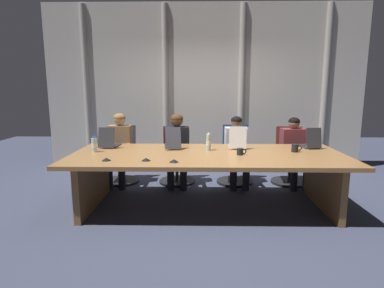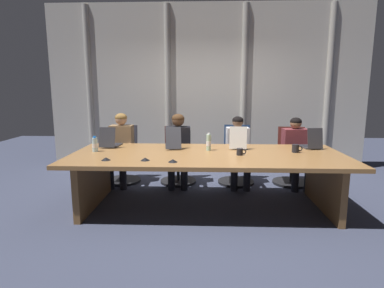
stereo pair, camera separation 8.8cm
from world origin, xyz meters
name	(u,v)px [view 1 (the left image)]	position (x,y,z in m)	size (l,w,h in m)	color
ground_plane	(207,207)	(0.00, 0.00, 0.00)	(12.16, 12.16, 0.00)	#383D51
conference_table	(208,165)	(0.00, 0.00, 0.59)	(3.56, 1.45, 0.73)	olive
curtain_backdrop	(205,88)	(0.00, 2.14, 1.57)	(6.08, 0.17, 3.14)	beige
laptop_left_end	(110,143)	(-1.41, 0.45, 0.79)	(0.25, 0.40, 0.30)	#2D2D33
laptop_left_mid	(173,143)	(-0.49, 0.44, 0.79)	(0.28, 0.52, 0.31)	#2D2D33
laptop_center	(237,143)	(0.44, 0.42, 0.80)	(0.27, 0.41, 0.32)	beige
laptop_right_mid	(309,144)	(1.47, 0.44, 0.79)	(0.26, 0.38, 0.30)	#2D2D33
office_chair_left_end	(122,161)	(-1.42, 1.16, 0.35)	(0.60, 0.60, 0.94)	#2D2D38
office_chair_left_mid	(177,162)	(-0.48, 1.16, 0.34)	(0.60, 0.60, 0.93)	#511E19
office_chair_center	(235,162)	(0.50, 1.16, 0.35)	(0.60, 0.60, 0.96)	navy
office_chair_right_mid	(289,162)	(1.41, 1.16, 0.34)	(0.60, 0.60, 0.93)	#511E19
person_left_end	(119,145)	(-1.41, 1.00, 0.66)	(0.38, 0.55, 1.17)	olive
person_left_mid	(177,145)	(-0.47, 1.01, 0.66)	(0.43, 0.56, 1.16)	black
person_center	(237,147)	(0.50, 1.00, 0.63)	(0.39, 0.56, 1.13)	silver
person_right_mid	(295,148)	(1.44, 1.00, 0.62)	(0.43, 0.57, 1.11)	brown
water_bottle_primary	(209,142)	(0.02, 0.22, 0.84)	(0.06, 0.06, 0.24)	#ADD1B2
water_bottle_secondary	(94,145)	(-1.51, 0.08, 0.83)	(0.07, 0.07, 0.21)	silver
coffee_mug_near	(240,152)	(0.42, -0.07, 0.78)	(0.12, 0.08, 0.09)	black
coffee_mug_far	(295,148)	(1.18, 0.13, 0.79)	(0.14, 0.09, 0.11)	black
conference_mic_left_side	(174,161)	(-0.40, -0.49, 0.75)	(0.11, 0.11, 0.04)	black
conference_mic_middle	(106,159)	(-1.21, -0.43, 0.75)	(0.11, 0.11, 0.04)	black
conference_mic_right_side	(146,159)	(-0.74, -0.42, 0.75)	(0.11, 0.11, 0.04)	black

